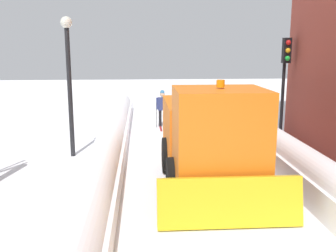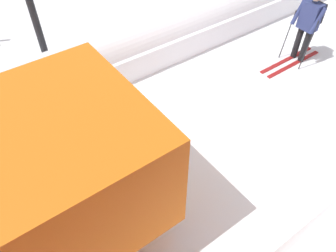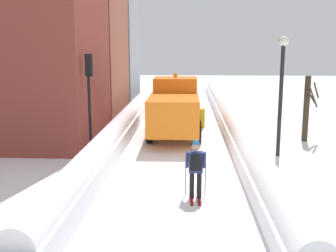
% 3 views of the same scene
% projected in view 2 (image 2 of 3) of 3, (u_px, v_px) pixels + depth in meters
% --- Properties ---
extents(skier, '(0.62, 1.80, 1.81)m').
position_uv_depth(skier, '(309.00, 21.00, 7.53)').
color(skier, black).
rests_on(skier, ground).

